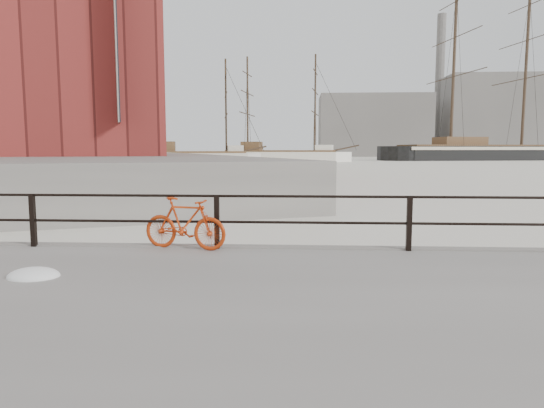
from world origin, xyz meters
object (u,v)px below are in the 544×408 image
(barque_black, at_px, (521,160))
(schooner_left, at_px, (195,163))
(bicycle, at_px, (185,223))
(schooner_mid, at_px, (281,161))
(workboat_far, at_px, (24,169))

(barque_black, distance_m, schooner_left, 65.93)
(bicycle, height_order, barque_black, barque_black)
(schooner_mid, distance_m, schooner_left, 16.94)
(schooner_mid, bearing_deg, workboat_far, -121.88)
(schooner_mid, xyz_separation_m, schooner_left, (-13.21, -10.61, 0.00))
(bicycle, xyz_separation_m, schooner_left, (-14.45, 67.18, -0.83))
(schooner_left, bearing_deg, workboat_far, -132.79)
(schooner_mid, bearing_deg, barque_black, 24.05)
(barque_black, xyz_separation_m, workboat_far, (-75.46, -47.79, 0.00))
(schooner_left, bearing_deg, schooner_mid, 28.03)
(bicycle, distance_m, barque_black, 103.14)
(bicycle, relative_size, schooner_left, 0.07)
(bicycle, relative_size, schooner_mid, 0.06)
(schooner_mid, relative_size, workboat_far, 2.23)
(schooner_mid, relative_size, schooner_left, 1.20)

